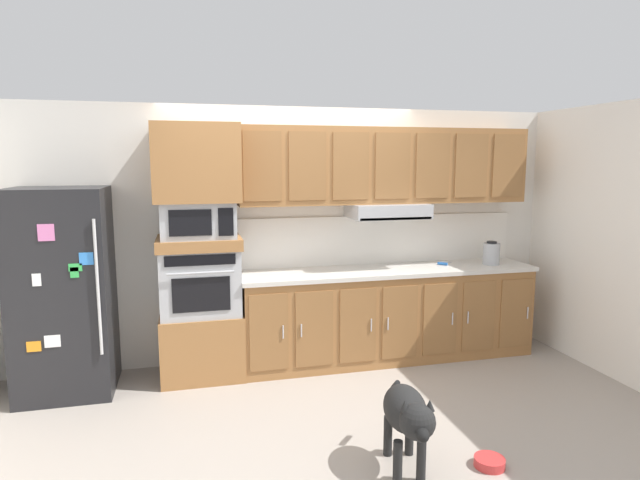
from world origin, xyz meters
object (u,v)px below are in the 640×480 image
(refrigerator, at_px, (64,292))
(built_in_oven, at_px, (200,280))
(electric_kettle, at_px, (491,253))
(dog_food_bowl, at_px, (490,462))
(microwave, at_px, (198,219))
(screwdriver, at_px, (443,264))
(dog, at_px, (407,414))

(refrigerator, xyz_separation_m, built_in_oven, (1.13, 0.07, 0.02))
(built_in_oven, height_order, electric_kettle, built_in_oven)
(dog_food_bowl, bearing_deg, microwave, 131.35)
(refrigerator, bearing_deg, electric_kettle, 0.29)
(screwdriver, distance_m, electric_kettle, 0.52)
(refrigerator, bearing_deg, built_in_oven, 3.42)
(built_in_oven, relative_size, dog, 0.82)
(built_in_oven, relative_size, microwave, 1.09)
(screwdriver, relative_size, electric_kettle, 0.70)
(microwave, xyz_separation_m, dog, (1.20, -1.95, -1.05))
(microwave, bearing_deg, dog_food_bowl, -48.65)
(microwave, relative_size, dog, 0.75)
(refrigerator, xyz_separation_m, electric_kettle, (4.07, 0.02, 0.15))
(built_in_oven, xyz_separation_m, screwdriver, (2.44, 0.04, 0.03))
(refrigerator, relative_size, screwdriver, 10.45)
(dog_food_bowl, bearing_deg, screwdriver, 71.76)
(built_in_oven, distance_m, dog, 2.34)
(screwdriver, xyz_separation_m, dog, (-1.24, -2.00, -0.53))
(refrigerator, height_order, microwave, refrigerator)
(microwave, xyz_separation_m, screwdriver, (2.44, 0.04, -0.53))
(built_in_oven, height_order, dog_food_bowl, built_in_oven)
(built_in_oven, distance_m, screwdriver, 2.44)
(screwdriver, bearing_deg, dog_food_bowl, -108.24)
(built_in_oven, xyz_separation_m, dog_food_bowl, (1.76, -2.00, -0.87))
(refrigerator, xyz_separation_m, microwave, (1.13, 0.07, 0.58))
(dog, distance_m, dog_food_bowl, 0.68)
(electric_kettle, distance_m, dog, 2.65)
(electric_kettle, bearing_deg, dog, -132.33)
(screwdriver, height_order, dog, screwdriver)
(refrigerator, relative_size, dog, 2.06)
(refrigerator, xyz_separation_m, dog_food_bowl, (2.90, -1.94, -0.85))
(built_in_oven, xyz_separation_m, microwave, (0.00, -0.00, 0.56))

